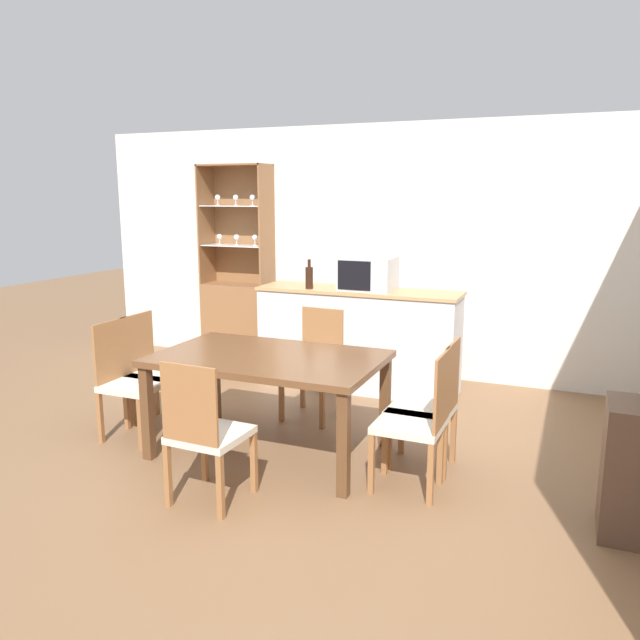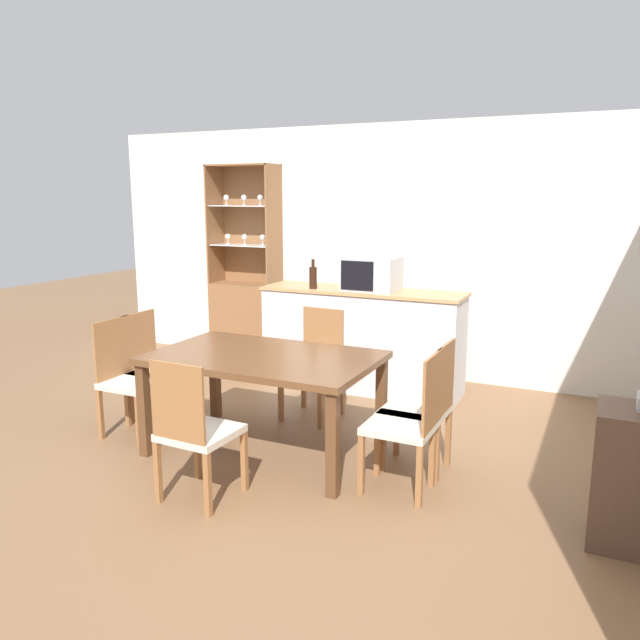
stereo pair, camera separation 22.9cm
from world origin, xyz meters
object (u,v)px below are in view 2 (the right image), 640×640
Objects in this scene: display_cabinet at (246,305)px; dining_chair_head_near at (195,431)px; dining_chair_side_left_near at (129,379)px; wine_bottle at (313,277)px; microwave at (372,274)px; dining_chair_side_right_near at (408,423)px; dining_chair_side_left_far at (155,369)px; dining_chair_head_far at (315,365)px; dining_chair_side_right_far at (422,409)px; dining_table at (264,365)px.

dining_chair_head_near is at bearing -63.44° from display_cabinet.
wine_bottle reaches higher than dining_chair_side_left_near.
dining_chair_head_near is 1.84× the size of microwave.
dining_chair_side_right_near is 2.19m from microwave.
dining_chair_side_left_far is at bearing 179.57° from dining_chair_side_left_near.
wine_bottle is (0.76, 1.70, 0.64)m from dining_chair_side_left_near.
dining_chair_head_far is at bearing -42.09° from display_cabinet.
dining_chair_head_far is 1.03m from wine_bottle.
wine_bottle is (-1.48, 1.70, 0.64)m from dining_chair_side_right_near.
dining_chair_head_far is (1.51, -1.37, -0.17)m from display_cabinet.
display_cabinet reaches higher than wine_bottle.
dining_chair_side_right_far is at bearing 97.14° from dining_chair_side_left_near.
dining_chair_side_left_far is (-1.12, -0.67, 0.00)m from dining_chair_head_far.
dining_chair_side_left_near is 1.00× the size of dining_chair_side_right_far.
dining_chair_side_left_near is at bearing -124.85° from microwave.
dining_chair_head_far is at bearing 92.04° from dining_chair_head_near.
wine_bottle reaches higher than dining_chair_head_near.
dining_chair_side_left_near and dining_chair_head_near have the same top height.
dining_chair_side_right_near is 1.00× the size of dining_chair_head_near.
dining_chair_side_right_near is 3.22× the size of wine_bottle.
dining_table is 5.67× the size of wine_bottle.
wine_bottle reaches higher than dining_chair_side_right_far.
dining_table is at bearing 92.09° from dining_chair_head_near.
dining_chair_side_right_far is at bearing -37.83° from display_cabinet.
dining_table is at bearing 83.19° from dining_chair_side_right_near.
dining_chair_side_left_near is at bearing 44.72° from dining_chair_head_far.
display_cabinet is 2.40× the size of dining_chair_side_left_far.
dining_chair_side_left_near is 2.26m from dining_chair_side_right_far.
dining_chair_side_right_near is 1.84× the size of microwave.
microwave is at bearing 144.72° from dining_chair_side_left_near.
display_cabinet is at bearing 163.94° from microwave.
microwave reaches higher than wine_bottle.
wine_bottle is at bearing 41.90° from dining_chair_side_right_near.
microwave is at bearing 16.25° from wine_bottle.
dining_chair_side_right_far is 1.84× the size of microwave.
wine_bottle is at bearing -29.13° from display_cabinet.
display_cabinet reaches higher than dining_chair_side_right_far.
wine_bottle is (0.76, 1.40, 0.64)m from dining_chair_side_left_far.
dining_chair_side_left_near is 0.30m from dining_chair_side_left_far.
display_cabinet reaches higher than dining_chair_head_far.
dining_chair_side_right_far is (1.12, 0.15, -0.20)m from dining_table.
dining_chair_head_far reaches higher than dining_table.
display_cabinet is 3.33m from dining_chair_side_right_far.
microwave reaches higher than dining_chair_side_right_far.
display_cabinet is at bearing 118.78° from dining_chair_head_near.
dining_chair_head_near is at bearing 49.30° from dining_chair_side_left_far.
dining_chair_head_far and dining_chair_side_right_near have the same top height.
dining_chair_head_far is at bearing -63.33° from wine_bottle.
dining_chair_head_near is 2.49m from wine_bottle.
microwave is (0.17, 1.71, 0.47)m from dining_table.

